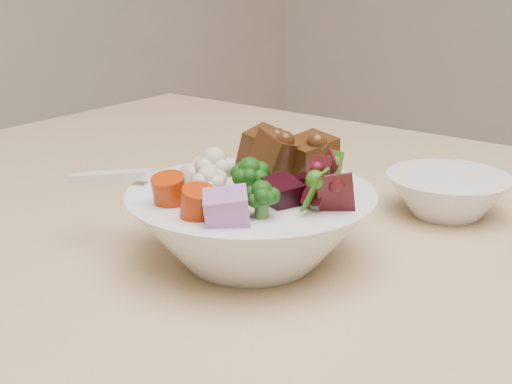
# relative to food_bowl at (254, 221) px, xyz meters

# --- Properties ---
(food_bowl) EXTENTS (0.23, 0.23, 0.12)m
(food_bowl) POSITION_rel_food_bowl_xyz_m (0.00, 0.00, 0.00)
(food_bowl) COLOR silver
(food_bowl) RESTS_ON dining_table
(soup_spoon) EXTENTS (0.13, 0.06, 0.02)m
(soup_spoon) POSITION_rel_food_bowl_xyz_m (-0.09, -0.04, 0.03)
(soup_spoon) COLOR silver
(soup_spoon) RESTS_ON food_bowl
(side_bowl) EXTENTS (0.13, 0.13, 0.04)m
(side_bowl) POSITION_rel_food_bowl_xyz_m (0.09, 0.22, -0.02)
(side_bowl) COLOR silver
(side_bowl) RESTS_ON dining_table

